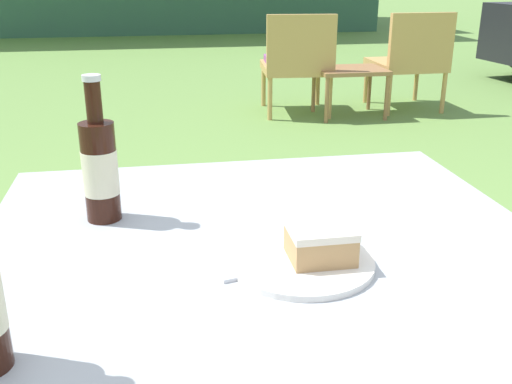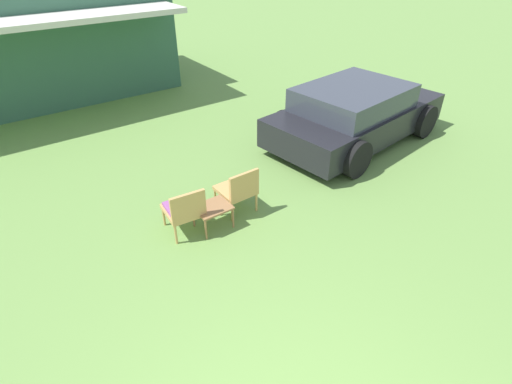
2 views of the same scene
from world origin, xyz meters
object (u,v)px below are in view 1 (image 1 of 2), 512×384
Objects in this scene: wicker_chair_cushioned at (297,61)px; cola_bottle_near at (100,168)px; wicker_chair_plain at (411,58)px; cake_on_plate at (311,253)px; garden_side_table at (350,74)px; patio_table at (266,273)px.

wicker_chair_cushioned is 3.78m from cola_bottle_near.
cola_bottle_near is at bearing 57.91° from wicker_chair_plain.
wicker_chair_plain is at bearing 63.96° from cake_on_plate.
wicker_chair_plain reaches higher than garden_side_table.
cola_bottle_near reaches higher than cake_on_plate.
wicker_chair_cushioned is at bearing 76.43° from cake_on_plate.
cake_on_plate is 0.40m from cola_bottle_near.
wicker_chair_cushioned reaches higher than cake_on_plate.
cake_on_plate reaches higher than patio_table.
wicker_chair_cushioned is 0.93m from wicker_chair_plain.
cake_on_plate is (0.05, -0.09, 0.08)m from patio_table.
wicker_chair_cushioned is 3.59× the size of cake_on_plate.
wicker_chair_plain is at bearing 58.58° from cola_bottle_near.
cola_bottle_near is at bearing 143.40° from cake_on_plate.
wicker_chair_cushioned is 1.00× the size of wicker_chair_plain.
cola_bottle_near reaches higher than patio_table.
wicker_chair_plain is 4.14m from patio_table.
patio_table is at bearing 118.87° from cake_on_plate.
patio_table reaches higher than garden_side_table.
patio_table is at bearing 62.11° from wicker_chair_plain.
wicker_chair_cushioned is 3.83m from patio_table.
cake_on_plate is at bearing -61.13° from patio_table.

